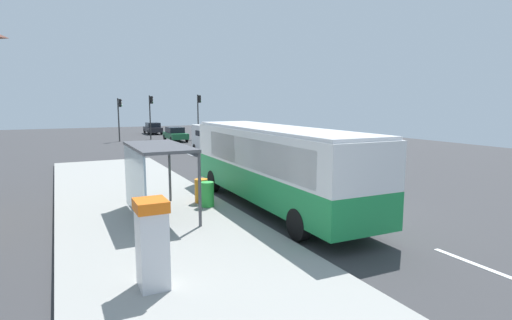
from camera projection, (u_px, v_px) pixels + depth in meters
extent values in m
cube|color=#38383A|center=(206.00, 163.00, 28.19)|extent=(56.00, 92.00, 0.04)
cube|color=#999993|center=(149.00, 215.00, 14.72)|extent=(6.20, 30.00, 0.18)
cube|color=silver|center=(471.00, 263.00, 10.54)|extent=(0.16, 2.20, 0.01)
cube|color=silver|center=(348.00, 215.00, 14.98)|extent=(0.16, 2.20, 0.01)
cube|color=silver|center=(281.00, 190.00, 19.42)|extent=(0.16, 2.20, 0.01)
cube|color=silver|center=(239.00, 173.00, 23.86)|extent=(0.16, 2.20, 0.01)
cube|color=silver|center=(210.00, 162.00, 28.30)|extent=(0.16, 2.20, 0.01)
cube|color=silver|center=(189.00, 154.00, 32.73)|extent=(0.16, 2.20, 0.01)
cube|color=silver|center=(173.00, 148.00, 37.17)|extent=(0.16, 2.20, 0.01)
cube|color=silver|center=(160.00, 143.00, 41.61)|extent=(0.16, 2.20, 0.01)
cube|color=#1E8C47|center=(274.00, 181.00, 15.89)|extent=(2.65, 11.03, 1.15)
cube|color=silver|center=(274.00, 149.00, 15.70)|extent=(2.65, 11.03, 1.45)
cube|color=silver|center=(274.00, 129.00, 15.59)|extent=(2.52, 10.81, 0.12)
cube|color=black|center=(224.00, 139.00, 20.58)|extent=(2.30, 0.15, 1.22)
cube|color=black|center=(251.00, 154.00, 14.75)|extent=(0.19, 8.58, 1.10)
cylinder|color=black|center=(213.00, 181.00, 18.97)|extent=(0.29, 1.00, 1.00)
cylinder|color=black|center=(257.00, 177.00, 19.93)|extent=(0.29, 1.00, 1.00)
cylinder|color=black|center=(298.00, 225.00, 12.18)|extent=(0.29, 1.00, 1.00)
cylinder|color=black|center=(358.00, 216.00, 13.14)|extent=(0.29, 1.00, 1.00)
cube|color=white|center=(214.00, 138.00, 32.81)|extent=(2.20, 5.27, 1.96)
cube|color=black|center=(214.00, 134.00, 32.76)|extent=(2.16, 3.20, 0.44)
cylinder|color=black|center=(235.00, 152.00, 31.63)|extent=(0.25, 0.69, 0.68)
cylinder|color=black|center=(213.00, 153.00, 30.78)|extent=(0.25, 0.69, 0.68)
cylinder|color=black|center=(215.00, 147.00, 35.11)|extent=(0.25, 0.69, 0.68)
cylinder|color=black|center=(195.00, 148.00, 34.26)|extent=(0.25, 0.69, 0.68)
cube|color=#195933|center=(175.00, 135.00, 43.80)|extent=(1.85, 4.42, 0.60)
cube|color=black|center=(175.00, 130.00, 43.89)|extent=(1.61, 2.40, 0.60)
cylinder|color=black|center=(187.00, 139.00, 42.85)|extent=(0.21, 0.64, 0.64)
cylinder|color=black|center=(171.00, 140.00, 42.15)|extent=(0.21, 0.64, 0.64)
cylinder|color=black|center=(179.00, 137.00, 45.53)|extent=(0.21, 0.64, 0.64)
cylinder|color=black|center=(165.00, 137.00, 44.83)|extent=(0.21, 0.64, 0.64)
cube|color=black|center=(153.00, 129.00, 53.91)|extent=(1.89, 4.44, 0.60)
cube|color=black|center=(153.00, 125.00, 53.64)|extent=(1.63, 2.41, 0.60)
cylinder|color=black|center=(145.00, 131.00, 54.95)|extent=(0.21, 0.64, 0.64)
cylinder|color=black|center=(157.00, 131.00, 55.64)|extent=(0.21, 0.64, 0.64)
cylinder|color=black|center=(149.00, 132.00, 52.26)|extent=(0.21, 0.64, 0.64)
cylinder|color=black|center=(161.00, 132.00, 52.95)|extent=(0.21, 0.64, 0.64)
cube|color=silver|center=(152.00, 249.00, 8.66)|extent=(0.60, 0.70, 1.70)
cube|color=orange|center=(151.00, 205.00, 8.52)|extent=(0.66, 0.76, 0.24)
cube|color=black|center=(166.00, 235.00, 8.75)|extent=(0.03, 0.36, 0.44)
cylinder|color=green|center=(207.00, 194.00, 15.53)|extent=(0.52, 0.52, 0.95)
cylinder|color=orange|center=(201.00, 191.00, 16.16)|extent=(0.52, 0.52, 0.95)
cylinder|color=#2D2D2D|center=(198.00, 117.00, 46.26)|extent=(0.14, 0.14, 5.05)
cube|color=black|center=(200.00, 99.00, 46.07)|extent=(0.24, 0.28, 0.84)
sphere|color=#360606|center=(200.00, 97.00, 46.08)|extent=(0.16, 0.16, 0.16)
sphere|color=#3C2C03|center=(201.00, 99.00, 46.12)|extent=(0.16, 0.16, 0.16)
sphere|color=green|center=(201.00, 102.00, 46.16)|extent=(0.16, 0.16, 0.16)
cylinder|color=#2D2D2D|center=(119.00, 120.00, 43.23)|extent=(0.14, 0.14, 4.61)
cube|color=black|center=(120.00, 103.00, 43.07)|extent=(0.24, 0.28, 0.84)
sphere|color=#360606|center=(121.00, 100.00, 43.08)|extent=(0.16, 0.16, 0.16)
sphere|color=#3C2C03|center=(121.00, 103.00, 43.12)|extent=(0.16, 0.16, 0.16)
sphere|color=green|center=(121.00, 106.00, 43.16)|extent=(0.16, 0.16, 0.16)
cylinder|color=#2D2D2D|center=(150.00, 118.00, 45.45)|extent=(0.14, 0.14, 4.94)
cube|color=black|center=(151.00, 100.00, 45.27)|extent=(0.24, 0.28, 0.84)
sphere|color=#360606|center=(152.00, 97.00, 45.28)|extent=(0.16, 0.16, 0.16)
sphere|color=#3C2C03|center=(153.00, 100.00, 45.32)|extent=(0.16, 0.16, 0.16)
sphere|color=green|center=(153.00, 102.00, 45.36)|extent=(0.16, 0.16, 0.16)
cube|color=#4C4C51|center=(158.00, 147.00, 14.06)|extent=(1.80, 4.00, 0.10)
cube|color=#8CA5B2|center=(135.00, 182.00, 13.86)|extent=(0.06, 3.80, 2.30)
cylinder|color=#4C4C51|center=(200.00, 189.00, 12.92)|extent=(0.10, 0.10, 2.44)
cylinder|color=#4C4C51|center=(170.00, 171.00, 16.30)|extent=(0.10, 0.10, 2.44)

